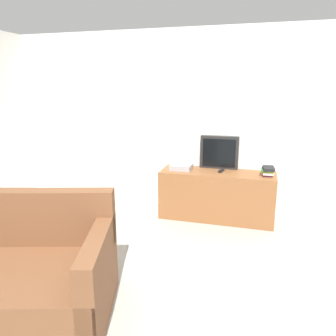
# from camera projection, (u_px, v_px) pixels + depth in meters

# --- Properties ---
(wall_back) EXTENTS (9.00, 0.06, 2.60)m
(wall_back) POSITION_uv_depth(u_px,v_px,m) (209.00, 123.00, 4.67)
(wall_back) COLOR white
(wall_back) RESTS_ON ground_plane
(tv_stand) EXTENTS (1.56, 0.51, 0.67)m
(tv_stand) POSITION_uv_depth(u_px,v_px,m) (217.00, 195.00, 4.57)
(tv_stand) COLOR brown
(tv_stand) RESTS_ON ground_plane
(television) EXTENTS (0.54, 0.09, 0.47)m
(television) POSITION_uv_depth(u_px,v_px,m) (219.00, 152.00, 4.63)
(television) COLOR black
(television) RESTS_ON tv_stand
(couch) EXTENTS (1.91, 1.43, 0.94)m
(couch) POSITION_uv_depth(u_px,v_px,m) (4.00, 279.00, 2.64)
(couch) COLOR brown
(couch) RESTS_ON ground_plane
(book_stack) EXTENTS (0.18, 0.24, 0.12)m
(book_stack) POSITION_uv_depth(u_px,v_px,m) (268.00, 171.00, 4.30)
(book_stack) COLOR #7A3884
(book_stack) RESTS_ON tv_stand
(remote_on_stand) EXTENTS (0.08, 0.16, 0.02)m
(remote_on_stand) POSITION_uv_depth(u_px,v_px,m) (221.00, 171.00, 4.50)
(remote_on_stand) COLOR black
(remote_on_stand) RESTS_ON tv_stand
(set_top_box) EXTENTS (0.29, 0.28, 0.07)m
(set_top_box) POSITION_uv_depth(u_px,v_px,m) (181.00, 167.00, 4.62)
(set_top_box) COLOR #99999E
(set_top_box) RESTS_ON tv_stand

